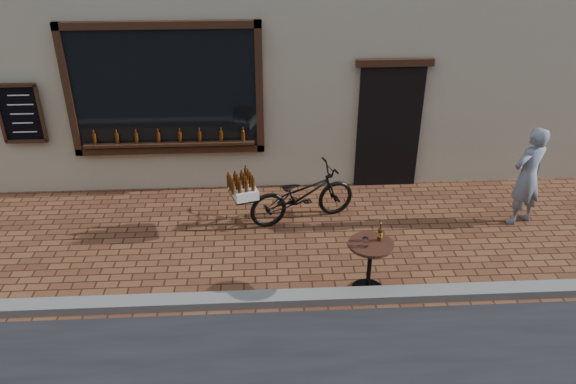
{
  "coord_description": "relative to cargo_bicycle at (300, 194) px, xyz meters",
  "views": [
    {
      "loc": [
        -0.36,
        -5.57,
        4.77
      ],
      "look_at": [
        0.01,
        1.2,
        1.1
      ],
      "focal_mm": 35.0,
      "sensor_mm": 36.0,
      "label": 1
    }
  ],
  "objects": [
    {
      "name": "ground",
      "position": [
        -0.27,
        -2.27,
        -0.47
      ],
      "size": [
        90.0,
        90.0,
        0.0
      ],
      "primitive_type": "plane",
      "color": "#562E1B",
      "rests_on": "ground"
    },
    {
      "name": "kerb",
      "position": [
        -0.27,
        -2.07,
        -0.41
      ],
      "size": [
        90.0,
        0.25,
        0.12
      ],
      "primitive_type": "cube",
      "color": "slate",
      "rests_on": "ground"
    },
    {
      "name": "cargo_bicycle",
      "position": [
        0.0,
        0.0,
        0.0
      ],
      "size": [
        2.1,
        1.14,
        0.99
      ],
      "rotation": [
        0.0,
        0.0,
        1.87
      ],
      "color": "black",
      "rests_on": "ground"
    },
    {
      "name": "bistro_table",
      "position": [
        0.78,
        -1.88,
        0.07
      ],
      "size": [
        0.59,
        0.59,
        1.02
      ],
      "color": "black",
      "rests_on": "ground"
    },
    {
      "name": "pedestrian",
      "position": [
        3.55,
        -0.24,
        0.34
      ],
      "size": [
        0.7,
        0.59,
        1.63
      ],
      "primitive_type": "imported",
      "rotation": [
        0.0,
        0.0,
        3.55
      ],
      "color": "slate",
      "rests_on": "ground"
    }
  ]
}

